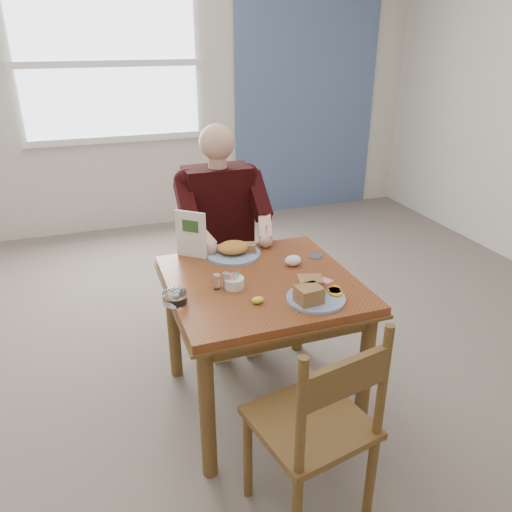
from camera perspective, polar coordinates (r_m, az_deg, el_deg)
name	(u,v)px	position (r m, az deg, el deg)	size (l,w,h in m)	color
floor	(261,400)	(2.88, 0.55, -16.14)	(6.00, 6.00, 0.00)	#73665D
wall_back	(154,85)	(5.13, -11.54, 18.60)	(5.50, 5.50, 0.00)	beige
accent_panel	(307,80)	(5.58, 5.91, 19.35)	(1.60, 0.02, 2.80)	#4D638F
lemon_wedge	(258,300)	(2.24, 0.20, -5.07)	(0.06, 0.04, 0.03)	yellow
napkin	(293,260)	(2.60, 4.25, -0.51)	(0.09, 0.07, 0.06)	white
metal_dish	(315,256)	(2.72, 6.74, -0.01)	(0.08, 0.08, 0.01)	silver
window	(109,64)	(5.04, -16.46, 20.34)	(1.72, 0.04, 1.42)	white
table	(261,299)	(2.51, 0.60, -4.97)	(0.92, 0.92, 0.75)	brown
chair_far	(219,264)	(3.26, -4.21, -0.97)	(0.42, 0.42, 0.95)	brown
chair_near	(317,427)	(2.04, 7.02, -18.84)	(0.49, 0.49, 0.95)	brown
diner	(222,221)	(3.05, -3.94, 4.01)	(0.53, 0.56, 1.39)	tan
near_plate	(313,293)	(2.28, 6.55, -4.22)	(0.29, 0.28, 0.09)	white
far_plate	(234,250)	(2.71, -2.48, 0.65)	(0.38, 0.38, 0.08)	white
caddy	(234,283)	(2.37, -2.52, -3.05)	(0.12, 0.12, 0.07)	white
shakers	(221,281)	(2.37, -3.98, -2.85)	(0.08, 0.04, 0.08)	white
creamer	(175,297)	(2.27, -9.27, -4.70)	(0.13, 0.13, 0.05)	white
menu	(191,234)	(2.68, -7.45, 2.48)	(0.14, 0.12, 0.26)	white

